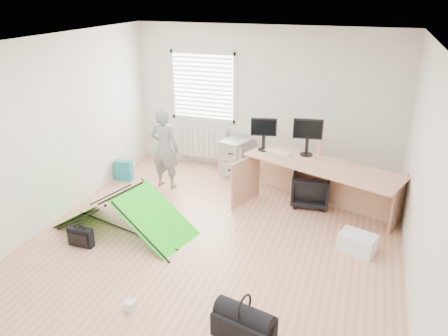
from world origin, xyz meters
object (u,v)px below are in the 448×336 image
(monitor_left, at_px, (264,138))
(monitor_right, at_px, (307,142))
(office_chair, at_px, (310,189))
(laptop_bag, at_px, (81,237))
(filing_cabinet, at_px, (236,156))
(duffel_bag, at_px, (244,326))
(thermos, at_px, (319,149))
(kite, at_px, (124,212))
(desk, at_px, (319,189))
(storage_crate, at_px, (357,243))
(person, at_px, (165,149))

(monitor_left, bearing_deg, monitor_right, -12.23)
(office_chair, relative_size, laptop_bag, 1.65)
(filing_cabinet, distance_m, office_chair, 1.75)
(monitor_right, bearing_deg, duffel_bag, -98.64)
(office_chair, height_order, laptop_bag, office_chair)
(thermos, distance_m, laptop_bag, 3.79)
(laptop_bag, bearing_deg, kite, 57.36)
(filing_cabinet, xyz_separation_m, monitor_left, (0.70, -0.77, 0.68))
(monitor_left, bearing_deg, laptop_bag, -141.82)
(filing_cabinet, relative_size, laptop_bag, 1.85)
(desk, relative_size, storage_crate, 5.20)
(filing_cabinet, bearing_deg, office_chair, -10.41)
(monitor_right, bearing_deg, office_chair, -39.14)
(monitor_right, xyz_separation_m, person, (-2.40, -0.20, -0.32))
(filing_cabinet, relative_size, kite, 0.34)
(office_chair, bearing_deg, monitor_right, -37.32)
(office_chair, relative_size, kite, 0.30)
(desk, relative_size, monitor_right, 5.21)
(thermos, xyz_separation_m, office_chair, (-0.07, -0.09, -0.66))
(filing_cabinet, bearing_deg, monitor_left, -29.08)
(laptop_bag, bearing_deg, thermos, 40.28)
(kite, relative_size, storage_crate, 4.28)
(monitor_right, relative_size, office_chair, 0.77)
(monitor_right, bearing_deg, desk, -56.66)
(kite, bearing_deg, storage_crate, 23.65)
(monitor_right, bearing_deg, filing_cabinet, 143.64)
(office_chair, bearing_deg, storage_crate, 118.52)
(laptop_bag, bearing_deg, monitor_right, 42.04)
(thermos, bearing_deg, desk, -75.41)
(person, xyz_separation_m, storage_crate, (3.33, -1.08, -0.58))
(office_chair, relative_size, duffel_bag, 0.98)
(kite, bearing_deg, monitor_right, 52.39)
(thermos, distance_m, person, 2.61)
(filing_cabinet, bearing_deg, duffel_bag, -52.91)
(person, bearing_deg, monitor_left, -170.35)
(monitor_right, xyz_separation_m, laptop_bag, (-2.66, -2.33, -0.90))
(kite, relative_size, laptop_bag, 5.45)
(person, relative_size, duffel_bag, 2.33)
(desk, relative_size, thermos, 10.60)
(filing_cabinet, distance_m, laptop_bag, 3.36)
(monitor_right, bearing_deg, monitor_left, 172.27)
(desk, height_order, kite, desk)
(monitor_left, xyz_separation_m, storage_crate, (1.63, -1.28, -0.89))
(desk, relative_size, filing_cabinet, 3.58)
(laptop_bag, height_order, duffel_bag, laptop_bag)
(desk, height_order, laptop_bag, desk)
(monitor_left, relative_size, thermos, 1.85)
(thermos, height_order, duffel_bag, thermos)
(person, bearing_deg, storage_crate, 165.02)
(monitor_right, relative_size, laptop_bag, 1.27)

